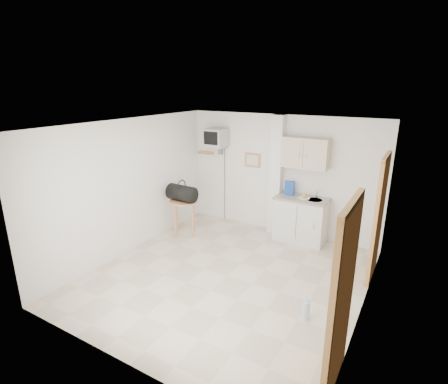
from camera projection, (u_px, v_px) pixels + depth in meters
The scene contains 7 objects.
ground at pixel (227, 276), 5.85m from camera, with size 4.50×4.50×0.00m, color beige.
room_envelope at pixel (244, 189), 5.35m from camera, with size 4.24×4.54×2.55m.
kitchenette at pixel (302, 203), 6.99m from camera, with size 1.03×0.58×2.10m.
crt_television at pixel (216, 139), 7.64m from camera, with size 0.44×0.45×2.15m.
round_table at pixel (184, 206), 7.32m from camera, with size 0.59×0.59×0.75m.
duffel_bag at pixel (182, 193), 7.21m from camera, with size 0.63×0.37×0.45m.
water_bottle at pixel (306, 310), 4.74m from camera, with size 0.10×0.10×0.31m.
Camera 1 is at (2.57, -4.49, 3.08)m, focal length 28.00 mm.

